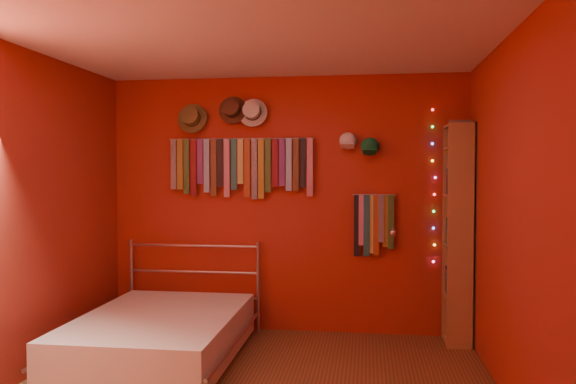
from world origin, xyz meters
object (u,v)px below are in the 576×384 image
at_px(reading_lamp, 393,233).
at_px(bookshelf, 463,233).
at_px(tie_rack, 240,164).
at_px(bed, 160,335).

height_order(reading_lamp, bookshelf, bookshelf).
relative_size(tie_rack, bed, 0.79).
height_order(tie_rack, bookshelf, bookshelf).
bearing_deg(bookshelf, reading_lamp, 178.88).
bearing_deg(reading_lamp, tie_rack, 174.46).
xyz_separation_m(reading_lamp, bookshelf, (0.62, -0.01, 0.01)).
height_order(tie_rack, bed, tie_rack).
bearing_deg(tie_rack, bookshelf, -4.23).
height_order(bookshelf, bed, bookshelf).
xyz_separation_m(tie_rack, reading_lamp, (1.47, -0.14, -0.64)).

